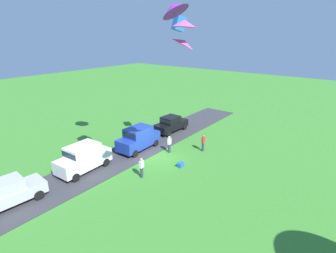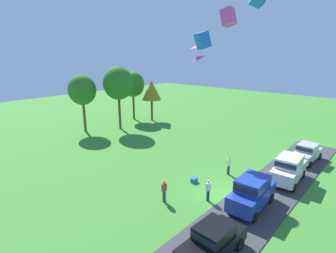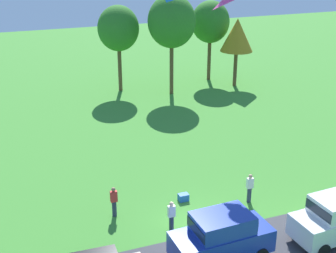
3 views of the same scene
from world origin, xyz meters
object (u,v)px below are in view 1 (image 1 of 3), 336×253
(car_sedan_by_flagpole, at_px, (171,123))
(kite_delta_low_drifter, at_px, (184,23))
(car_sedan_mid_row, at_px, (8,192))
(kite_diamond_near_flag, at_px, (185,43))
(car_suv_far_end, at_px, (139,137))
(person_watching_sky, at_px, (203,143))
(person_beside_suv, at_px, (169,144))
(kite_box_over_trees, at_px, (179,23))
(person_on_lawn, at_px, (142,168))
(kite_delta_mid_center, at_px, (174,8))
(car_suv_near_entrance, at_px, (83,157))
(cooler_box, at_px, (181,165))

(car_sedan_by_flagpole, xyz_separation_m, kite_delta_low_drifter, (9.90, 8.42, 10.44))
(car_sedan_mid_row, xyz_separation_m, kite_diamond_near_flag, (-8.36, 8.18, 9.39))
(car_suv_far_end, bearing_deg, person_watching_sky, 124.69)
(person_beside_suv, height_order, kite_box_over_trees, kite_box_over_trees)
(person_watching_sky, xyz_separation_m, person_on_lawn, (7.37, -1.29, 0.00))
(car_suv_far_end, height_order, kite_diamond_near_flag, kite_diamond_near_flag)
(kite_delta_mid_center, bearing_deg, car_suv_near_entrance, -100.06)
(car_suv_far_end, bearing_deg, cooler_box, 85.77)
(cooler_box, bearing_deg, person_on_lawn, -23.08)
(car_suv_far_end, bearing_deg, kite_box_over_trees, 101.46)
(person_on_lawn, distance_m, kite_delta_low_drifter, 11.32)
(person_watching_sky, bearing_deg, kite_delta_low_drifter, 19.55)
(car_suv_near_entrance, height_order, kite_box_over_trees, kite_box_over_trees)
(car_sedan_mid_row, xyz_separation_m, kite_delta_low_drifter, (-7.91, 8.44, 10.44))
(cooler_box, distance_m, kite_delta_low_drifter, 12.09)
(person_beside_suv, bearing_deg, kite_delta_low_drifter, 44.04)
(kite_box_over_trees, bearing_deg, person_on_lawn, -2.26)
(car_suv_near_entrance, xyz_separation_m, kite_diamond_near_flag, (-2.46, 8.26, 9.13))
(kite_delta_low_drifter, relative_size, kite_box_over_trees, 1.31)
(car_sedan_by_flagpole, height_order, car_suv_near_entrance, car_suv_near_entrance)
(person_watching_sky, height_order, person_on_lawn, same)
(person_watching_sky, height_order, cooler_box, person_watching_sky)
(kite_delta_mid_center, bearing_deg, kite_diamond_near_flag, -150.86)
(kite_delta_mid_center, bearing_deg, car_sedan_mid_row, -69.29)
(person_beside_suv, distance_m, cooler_box, 3.15)
(car_sedan_by_flagpole, height_order, kite_box_over_trees, kite_box_over_trees)
(kite_box_over_trees, bearing_deg, car_sedan_by_flagpole, -137.88)
(cooler_box, bearing_deg, kite_box_over_trees, -134.54)
(car_suv_near_entrance, distance_m, kite_diamond_near_flag, 12.56)
(car_suv_far_end, xyz_separation_m, person_on_lawn, (3.76, 3.94, -0.42))
(car_suv_far_end, height_order, person_on_lawn, car_suv_far_end)
(car_suv_far_end, xyz_separation_m, kite_box_over_trees, (-0.83, 4.12, 10.40))
(kite_delta_mid_center, xyz_separation_m, kite_box_over_trees, (-8.66, -5.95, -0.20))
(car_sedan_by_flagpole, height_order, car_suv_far_end, car_suv_far_end)
(person_watching_sky, relative_size, kite_diamond_near_flag, 1.62)
(person_watching_sky, xyz_separation_m, kite_delta_low_drifter, (7.55, 2.68, 10.61))
(cooler_box, bearing_deg, car_sedan_by_flagpole, -137.20)
(person_on_lawn, height_order, kite_box_over_trees, kite_box_over_trees)
(car_suv_near_entrance, xyz_separation_m, person_watching_sky, (-9.55, 5.85, -0.42))
(person_beside_suv, relative_size, kite_delta_low_drifter, 1.22)
(kite_diamond_near_flag, bearing_deg, car_sedan_by_flagpole, -139.16)
(person_watching_sky, relative_size, kite_delta_mid_center, 1.47)
(car_sedan_by_flagpole, relative_size, kite_diamond_near_flag, 4.24)
(car_suv_near_entrance, height_order, kite_diamond_near_flag, kite_diamond_near_flag)
(person_beside_suv, bearing_deg, kite_box_over_trees, 69.46)
(person_beside_suv, height_order, cooler_box, person_beside_suv)
(car_suv_far_end, height_order, car_sedan_mid_row, car_suv_far_end)
(person_beside_suv, xyz_separation_m, person_on_lawn, (5.08, 1.12, 0.00))
(car_sedan_mid_row, bearing_deg, kite_box_over_trees, 159.82)
(car_suv_far_end, relative_size, kite_box_over_trees, 4.35)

